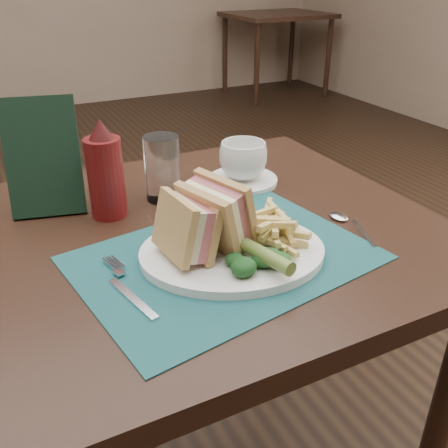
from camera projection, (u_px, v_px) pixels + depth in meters
name	position (u px, v px, depth m)	size (l,w,h in m)	color
floor	(136.00, 364.00, 1.64)	(7.00, 7.00, 0.00)	black
wall_back	(15.00, 111.00, 4.41)	(6.00, 6.00, 0.00)	gray
table_main	(194.00, 382.00, 1.07)	(0.90, 0.75, 0.75)	black
table_bg_right	(276.00, 55.00, 4.82)	(0.90, 0.75, 0.75)	black
placemat	(225.00, 258.00, 0.81)	(0.46, 0.33, 0.00)	#174849
plate	(232.00, 252.00, 0.81)	(0.30, 0.24, 0.01)	white
sandwich_half_a	(175.00, 230.00, 0.75)	(0.06, 0.10, 0.09)	tan
sandwich_half_b	(208.00, 218.00, 0.77)	(0.06, 0.12, 0.11)	tan
kale_garnish	(256.00, 257.00, 0.75)	(0.11, 0.08, 0.03)	#133617
pickle_spear	(262.00, 254.00, 0.75)	(0.02, 0.02, 0.12)	#556E2A
fries_pile	(267.00, 223.00, 0.82)	(0.18, 0.20, 0.05)	tan
fork	(126.00, 285.00, 0.73)	(0.03, 0.17, 0.01)	silver
spoon	(354.00, 226.00, 0.90)	(0.03, 0.15, 0.01)	silver
saucer	(243.00, 180.00, 1.08)	(0.15, 0.15, 0.01)	white
coffee_cup	(243.00, 160.00, 1.06)	(0.10, 0.10, 0.08)	white
drinking_glass	(162.00, 168.00, 0.98)	(0.07, 0.07, 0.13)	white
ketchup_bottle	(105.00, 169.00, 0.90)	(0.07, 0.07, 0.19)	#510D0E
check_presenter	(43.00, 157.00, 0.92)	(0.13, 0.01, 0.22)	black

